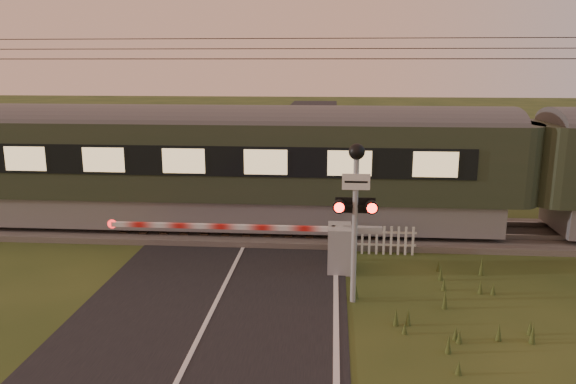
# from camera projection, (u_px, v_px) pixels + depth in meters

# --- Properties ---
(ground) EXTENTS (160.00, 160.00, 0.00)m
(ground) POSITION_uv_depth(u_px,v_px,m) (208.00, 321.00, 12.02)
(ground) COLOR #273916
(ground) RESTS_ON ground
(road) EXTENTS (6.00, 140.00, 0.03)m
(road) POSITION_uv_depth(u_px,v_px,m) (206.00, 325.00, 11.79)
(road) COLOR black
(road) RESTS_ON ground
(track_bed) EXTENTS (140.00, 3.40, 0.39)m
(track_bed) POSITION_uv_depth(u_px,v_px,m) (251.00, 230.00, 18.32)
(track_bed) COLOR #47423D
(track_bed) RESTS_ON ground
(overhead_wires) EXTENTS (120.00, 0.62, 0.62)m
(overhead_wires) POSITION_uv_depth(u_px,v_px,m) (248.00, 51.00, 17.04)
(overhead_wires) COLOR black
(overhead_wires) RESTS_ON ground
(train) EXTENTS (40.50, 2.79, 3.77)m
(train) POSITION_uv_depth(u_px,v_px,m) (529.00, 170.00, 17.16)
(train) COLOR slate
(train) RESTS_ON ground
(boom_gate) EXTENTS (7.38, 0.94, 1.25)m
(boom_gate) POSITION_uv_depth(u_px,v_px,m) (327.00, 245.00, 14.84)
(boom_gate) COLOR gray
(boom_gate) RESTS_ON ground
(crossing_signal) EXTENTS (0.94, 0.37, 3.68)m
(crossing_signal) POSITION_uv_depth(u_px,v_px,m) (356.00, 195.00, 12.41)
(crossing_signal) COLOR gray
(crossing_signal) RESTS_ON ground
(picket_fence) EXTENTS (2.46, 0.07, 0.84)m
(picket_fence) POSITION_uv_depth(u_px,v_px,m) (373.00, 240.00, 16.10)
(picket_fence) COLOR silver
(picket_fence) RESTS_ON ground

